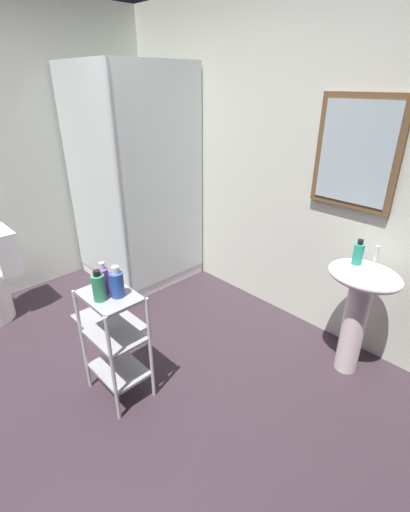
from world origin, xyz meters
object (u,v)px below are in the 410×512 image
object	(u,v)px
conditioner_bottle_purple	(104,280)
bath_mat	(109,322)
shampoo_bottle_blue	(117,284)
body_wash_bottle_green	(99,287)
hand_soap_bottle	(358,253)
shower_stall	(137,236)
pedestal_sink	(360,298)
storage_cart	(115,337)
rinse_cup	(104,279)

from	to	relation	value
conditioner_bottle_purple	bath_mat	size ratio (longest dim) A/B	0.32
shampoo_bottle_blue	body_wash_bottle_green	bearing A→B (deg)	-108.11
hand_soap_bottle	shampoo_bottle_blue	xyz separation A→B (m)	(-0.80, -1.23, -0.06)
shower_stall	bath_mat	world-z (taller)	shower_stall
pedestal_sink	hand_soap_bottle	distance (m)	0.31
shampoo_bottle_blue	storage_cart	bearing A→B (deg)	-148.97
pedestal_sink	body_wash_bottle_green	world-z (taller)	body_wash_bottle_green
shower_stall	hand_soap_bottle	size ratio (longest dim) A/B	12.27
storage_cart	bath_mat	distance (m)	0.90
storage_cart	body_wash_bottle_green	xyz separation A→B (m)	(0.02, -0.06, 0.39)
storage_cart	bath_mat	bearing A→B (deg)	155.63
hand_soap_bottle	shampoo_bottle_blue	size ratio (longest dim) A/B	0.87
shower_stall	pedestal_sink	world-z (taller)	shower_stall
shampoo_bottle_blue	bath_mat	xyz separation A→B (m)	(-0.77, 0.30, -0.81)
shampoo_bottle_blue	conditioner_bottle_purple	distance (m)	0.09
shampoo_bottle_blue	body_wash_bottle_green	size ratio (longest dim) A/B	1.02
body_wash_bottle_green	conditioner_bottle_purple	bearing A→B (deg)	132.40
pedestal_sink	shampoo_bottle_blue	world-z (taller)	shampoo_bottle_blue
conditioner_bottle_purple	storage_cart	bearing A→B (deg)	4.86
storage_cart	conditioner_bottle_purple	size ratio (longest dim) A/B	3.85
storage_cart	shampoo_bottle_blue	xyz separation A→B (m)	(0.05, 0.03, 0.38)
pedestal_sink	body_wash_bottle_green	xyz separation A→B (m)	(-0.90, -1.33, 0.24)
hand_soap_bottle	bath_mat	bearing A→B (deg)	-149.45
shower_stall	conditioner_bottle_purple	bearing A→B (deg)	-40.16
shower_stall	hand_soap_bottle	world-z (taller)	shower_stall
storage_cart	shower_stall	bearing A→B (deg)	140.79
hand_soap_bottle	conditioner_bottle_purple	distance (m)	1.54
shampoo_bottle_blue	rinse_cup	distance (m)	0.16
pedestal_sink	storage_cart	world-z (taller)	pedestal_sink
shower_stall	rinse_cup	world-z (taller)	shower_stall
body_wash_bottle_green	hand_soap_bottle	bearing A→B (deg)	57.70
pedestal_sink	shampoo_bottle_blue	size ratio (longest dim) A/B	4.30
hand_soap_bottle	conditioner_bottle_purple	size ratio (longest dim) A/B	0.85
storage_cart	rinse_cup	size ratio (longest dim) A/B	7.72
pedestal_sink	rinse_cup	xyz separation A→B (m)	(-1.02, -1.23, 0.21)
bath_mat	conditioner_bottle_purple	bearing A→B (deg)	-25.69
shampoo_bottle_blue	rinse_cup	bearing A→B (deg)	177.34
pedestal_sink	storage_cart	bearing A→B (deg)	-125.87
pedestal_sink	rinse_cup	size ratio (longest dim) A/B	8.45
shower_stall	storage_cart	xyz separation A→B (m)	(1.20, -0.98, -0.03)
conditioner_bottle_purple	rinse_cup	distance (m)	0.09
shower_stall	bath_mat	size ratio (longest dim) A/B	3.33
body_wash_bottle_green	conditioner_bottle_purple	xyz separation A→B (m)	(-0.05, 0.06, 0.00)
conditioner_bottle_purple	bath_mat	world-z (taller)	conditioner_bottle_purple
pedestal_sink	body_wash_bottle_green	bearing A→B (deg)	-123.99
pedestal_sink	bath_mat	world-z (taller)	pedestal_sink
storage_cart	body_wash_bottle_green	size ratio (longest dim) A/B	4.03
shower_stall	body_wash_bottle_green	world-z (taller)	shower_stall
body_wash_bottle_green	rinse_cup	distance (m)	0.16
rinse_cup	shower_stall	bearing A→B (deg)	139.27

